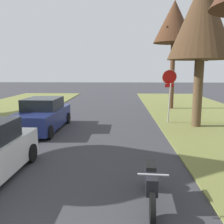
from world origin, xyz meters
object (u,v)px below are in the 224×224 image
(stop_sign_far, at_px, (169,85))
(parked_sedan_navy, at_px, (42,115))
(parked_motorcycle, at_px, (151,183))
(street_tree_right_mid_b, at_px, (202,19))
(street_tree_right_far, at_px, (174,23))

(stop_sign_far, distance_m, parked_sedan_navy, 6.93)
(parked_sedan_navy, distance_m, parked_motorcycle, 8.20)
(stop_sign_far, distance_m, street_tree_right_mid_b, 3.59)
(stop_sign_far, bearing_deg, parked_sedan_navy, -164.87)
(stop_sign_far, xyz_separation_m, street_tree_right_far, (1.19, 5.31, 4.19))
(parked_motorcycle, bearing_deg, street_tree_right_mid_b, 67.01)
(street_tree_right_far, xyz_separation_m, parked_sedan_navy, (-7.74, -7.08, -5.62))
(street_tree_right_mid_b, bearing_deg, street_tree_right_far, 90.93)
(street_tree_right_mid_b, distance_m, parked_motorcycle, 9.69)
(street_tree_right_mid_b, distance_m, parked_sedan_navy, 9.17)
(parked_sedan_navy, bearing_deg, street_tree_right_mid_b, 6.47)
(parked_motorcycle, bearing_deg, street_tree_right_far, 77.17)
(street_tree_right_mid_b, distance_m, street_tree_right_far, 6.26)
(street_tree_right_mid_b, bearing_deg, parked_motorcycle, -112.99)
(parked_motorcycle, bearing_deg, parked_sedan_navy, 123.98)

